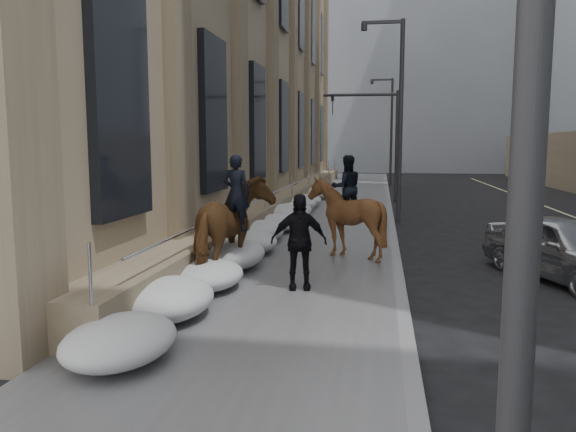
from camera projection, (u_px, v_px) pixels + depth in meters
The scene contains 14 objects.
ground at pixel (250, 329), 9.62m from camera, with size 140.00×140.00×0.00m, color black.
sidewalk at pixel (316, 234), 19.40m from camera, with size 5.00×80.00×0.12m, color #525255.
curb at pixel (393, 236), 18.98m from camera, with size 0.24×80.00×0.12m, color slate.
limestone_building at pixel (238, 32), 28.88m from camera, with size 6.10×44.00×18.00m.
bg_building_mid at pixel (399, 51), 65.93m from camera, with size 30.00×12.00×28.00m, color slate.
bg_building_far at pixel (324, 96), 79.79m from camera, with size 24.00×12.00×20.00m, color gray.
streetlight_mid at pixel (397, 108), 22.30m from camera, with size 1.71×0.24×8.00m.
streetlight_far at pixel (389, 125), 41.88m from camera, with size 1.71×0.24×8.00m.
traffic_signal at pixel (380, 128), 30.31m from camera, with size 4.10×0.22×6.00m.
snow_bank at pixel (265, 229), 17.73m from camera, with size 1.70×18.10×0.76m.
mounted_horse_left at pixel (233, 227), 12.53m from camera, with size 1.53×2.84×2.80m.
mounted_horse_right at pixel (346, 214), 15.03m from camera, with size 2.26×2.40×2.74m.
pedestrian at pixel (299, 242), 11.71m from camera, with size 1.18×0.49×2.01m, color black.
car_silver at pixel (565, 248), 12.97m from camera, with size 1.79×4.45×1.52m, color #9C9DA3.
Camera 1 is at (2.15, -9.07, 3.14)m, focal length 35.00 mm.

